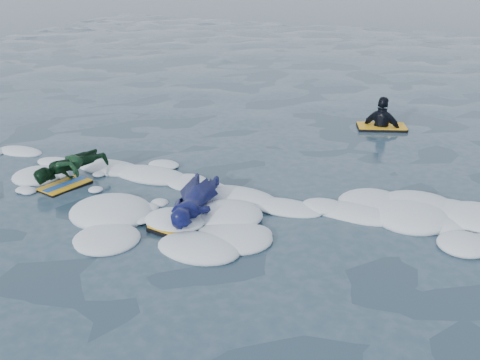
# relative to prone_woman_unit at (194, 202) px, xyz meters

# --- Properties ---
(ground) EXTENTS (120.00, 120.00, 0.00)m
(ground) POSITION_rel_prone_woman_unit_xyz_m (-0.10, -0.62, -0.23)
(ground) COLOR #19303C
(ground) RESTS_ON ground
(foam_band) EXTENTS (12.00, 3.10, 0.30)m
(foam_band) POSITION_rel_prone_woman_unit_xyz_m (-0.10, 0.41, -0.23)
(foam_band) COLOR white
(foam_band) RESTS_ON ground
(prone_woman_unit) EXTENTS (0.99, 1.79, 0.44)m
(prone_woman_unit) POSITION_rel_prone_woman_unit_xyz_m (0.00, 0.00, 0.00)
(prone_woman_unit) COLOR black
(prone_woman_unit) RESTS_ON ground
(prone_child_unit) EXTENTS (1.03, 1.39, 0.49)m
(prone_child_unit) POSITION_rel_prone_woman_unit_xyz_m (-2.46, 0.29, 0.02)
(prone_child_unit) COLOR black
(prone_child_unit) RESTS_ON ground
(waiting_rider_unit) EXTENTS (1.17, 0.89, 1.55)m
(waiting_rider_unit) POSITION_rel_prone_woman_unit_xyz_m (1.68, 5.47, -0.29)
(waiting_rider_unit) COLOR black
(waiting_rider_unit) RESTS_ON ground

